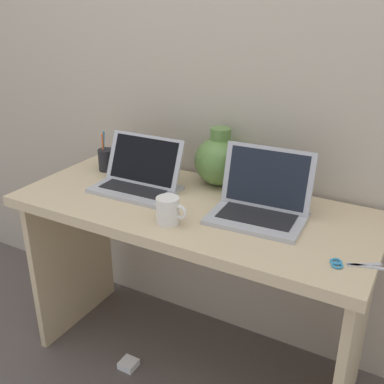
{
  "coord_description": "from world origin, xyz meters",
  "views": [
    {
      "loc": [
        0.75,
        -1.34,
        1.47
      ],
      "look_at": [
        0.0,
        0.0,
        0.8
      ],
      "focal_mm": 43.19,
      "sensor_mm": 36.0,
      "label": 1
    }
  ],
  "objects_px": {
    "pen_cup": "(107,159)",
    "power_brick": "(129,364)",
    "green_vase": "(220,160)",
    "scissors": "(347,264)",
    "laptop_left": "(140,175)",
    "laptop_right": "(262,199)",
    "coffee_mug": "(167,210)"
  },
  "relations": [
    {
      "from": "laptop_right",
      "to": "power_brick",
      "type": "relative_size",
      "value": 4.74
    },
    {
      "from": "laptop_left",
      "to": "scissors",
      "type": "xyz_separation_m",
      "value": [
        0.84,
        -0.18,
        -0.05
      ]
    },
    {
      "from": "laptop_right",
      "to": "pen_cup",
      "type": "relative_size",
      "value": 1.95
    },
    {
      "from": "laptop_right",
      "to": "green_vase",
      "type": "xyz_separation_m",
      "value": [
        -0.25,
        0.18,
        0.04
      ]
    },
    {
      "from": "green_vase",
      "to": "pen_cup",
      "type": "height_order",
      "value": "green_vase"
    },
    {
      "from": "laptop_right",
      "to": "scissors",
      "type": "bearing_deg",
      "value": -29.19
    },
    {
      "from": "green_vase",
      "to": "coffee_mug",
      "type": "xyz_separation_m",
      "value": [
        -0.0,
        -0.39,
        -0.06
      ]
    },
    {
      "from": "coffee_mug",
      "to": "laptop_right",
      "type": "bearing_deg",
      "value": 39.75
    },
    {
      "from": "pen_cup",
      "to": "power_brick",
      "type": "bearing_deg",
      "value": -46.17
    },
    {
      "from": "laptop_right",
      "to": "coffee_mug",
      "type": "height_order",
      "value": "laptop_right"
    },
    {
      "from": "laptop_right",
      "to": "pen_cup",
      "type": "bearing_deg",
      "value": 173.51
    },
    {
      "from": "coffee_mug",
      "to": "power_brick",
      "type": "xyz_separation_m",
      "value": [
        -0.22,
        0.01,
        -0.78
      ]
    },
    {
      "from": "laptop_left",
      "to": "laptop_right",
      "type": "distance_m",
      "value": 0.51
    },
    {
      "from": "scissors",
      "to": "pen_cup",
      "type": "bearing_deg",
      "value": 165.93
    },
    {
      "from": "green_vase",
      "to": "scissors",
      "type": "bearing_deg",
      "value": -32.29
    },
    {
      "from": "laptop_left",
      "to": "pen_cup",
      "type": "height_order",
      "value": "laptop_left"
    },
    {
      "from": "green_vase",
      "to": "scissors",
      "type": "height_order",
      "value": "green_vase"
    },
    {
      "from": "scissors",
      "to": "power_brick",
      "type": "bearing_deg",
      "value": -178.91
    },
    {
      "from": "coffee_mug",
      "to": "pen_cup",
      "type": "xyz_separation_m",
      "value": [
        -0.5,
        0.3,
        0.0
      ]
    },
    {
      "from": "laptop_left",
      "to": "coffee_mug",
      "type": "distance_m",
      "value": 0.32
    },
    {
      "from": "pen_cup",
      "to": "scissors",
      "type": "xyz_separation_m",
      "value": [
        1.08,
        -0.27,
        -0.05
      ]
    },
    {
      "from": "laptop_left",
      "to": "coffee_mug",
      "type": "bearing_deg",
      "value": -38.41
    },
    {
      "from": "laptop_right",
      "to": "power_brick",
      "type": "height_order",
      "value": "laptop_right"
    },
    {
      "from": "laptop_left",
      "to": "power_brick",
      "type": "height_order",
      "value": "laptop_left"
    },
    {
      "from": "laptop_left",
      "to": "scissors",
      "type": "relative_size",
      "value": 2.27
    },
    {
      "from": "laptop_right",
      "to": "power_brick",
      "type": "bearing_deg",
      "value": -156.98
    },
    {
      "from": "coffee_mug",
      "to": "power_brick",
      "type": "height_order",
      "value": "coffee_mug"
    },
    {
      "from": "coffee_mug",
      "to": "scissors",
      "type": "relative_size",
      "value": 0.8
    },
    {
      "from": "power_brick",
      "to": "coffee_mug",
      "type": "bearing_deg",
      "value": -2.48
    },
    {
      "from": "coffee_mug",
      "to": "scissors",
      "type": "height_order",
      "value": "coffee_mug"
    },
    {
      "from": "laptop_left",
      "to": "pen_cup",
      "type": "relative_size",
      "value": 1.94
    },
    {
      "from": "laptop_left",
      "to": "laptop_right",
      "type": "xyz_separation_m",
      "value": [
        0.51,
        0.01,
        0.01
      ]
    }
  ]
}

